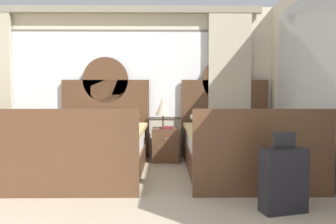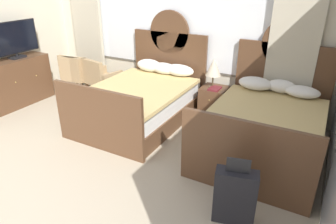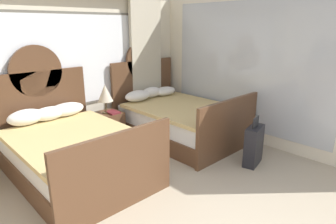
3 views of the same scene
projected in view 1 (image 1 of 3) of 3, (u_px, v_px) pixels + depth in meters
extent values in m
cube|color=beige|center=(112.00, 83.00, 5.50)|extent=(5.80, 0.07, 2.70)
cube|color=#646054|center=(111.00, 75.00, 5.45)|extent=(3.86, 0.02, 1.61)
cube|color=white|center=(111.00, 75.00, 5.44)|extent=(3.78, 0.02, 1.53)
cube|color=#C1B79E|center=(229.00, 85.00, 5.39)|extent=(0.76, 0.08, 2.60)
cube|color=gray|center=(110.00, 9.00, 5.30)|extent=(5.34, 0.10, 0.12)
cube|color=#B2B7BC|center=(330.00, 75.00, 3.53)|extent=(0.01, 3.18, 2.27)
cube|color=brown|center=(92.00, 162.00, 4.36)|extent=(1.46, 2.10, 0.30)
cube|color=white|center=(92.00, 142.00, 4.34)|extent=(1.40, 2.00, 0.29)
cube|color=tan|center=(90.00, 130.00, 4.25)|extent=(1.50, 1.90, 0.06)
cube|color=brown|center=(106.00, 119.00, 5.41)|extent=(1.54, 0.06, 1.39)
cylinder|color=brown|center=(106.00, 80.00, 5.37)|extent=(0.80, 0.06, 0.80)
cube|color=brown|center=(68.00, 153.00, 3.26)|extent=(1.54, 0.06, 0.96)
ellipsoid|color=white|center=(85.00, 116.00, 5.16)|extent=(0.53, 0.29, 0.24)
ellipsoid|color=white|center=(104.00, 117.00, 5.15)|extent=(0.53, 0.25, 0.21)
ellipsoid|color=white|center=(122.00, 116.00, 5.18)|extent=(0.58, 0.29, 0.21)
cube|color=brown|center=(239.00, 162.00, 4.38)|extent=(1.46, 2.10, 0.30)
cube|color=white|center=(239.00, 142.00, 4.36)|extent=(1.40, 2.00, 0.29)
cube|color=tan|center=(240.00, 130.00, 4.28)|extent=(1.50, 1.90, 0.06)
cube|color=brown|center=(224.00, 119.00, 5.43)|extent=(1.54, 0.06, 1.39)
cylinder|color=brown|center=(225.00, 80.00, 5.39)|extent=(0.80, 0.06, 0.80)
cube|color=brown|center=(263.00, 153.00, 3.29)|extent=(1.54, 0.06, 0.96)
ellipsoid|color=white|center=(206.00, 117.00, 5.15)|extent=(0.55, 0.34, 0.21)
ellipsoid|color=white|center=(229.00, 116.00, 5.20)|extent=(0.45, 0.27, 0.21)
ellipsoid|color=white|center=(248.00, 118.00, 5.15)|extent=(0.53, 0.31, 0.18)
cube|color=brown|center=(165.00, 144.00, 5.15)|extent=(0.44, 0.44, 0.56)
sphere|color=tan|center=(165.00, 139.00, 4.91)|extent=(0.02, 0.02, 0.02)
cylinder|color=brown|center=(163.00, 127.00, 5.13)|extent=(0.14, 0.14, 0.02)
cylinder|color=brown|center=(163.00, 121.00, 5.12)|extent=(0.03, 0.03, 0.20)
cone|color=beige|center=(163.00, 106.00, 5.11)|extent=(0.27, 0.27, 0.30)
cube|color=maroon|center=(168.00, 128.00, 5.05)|extent=(0.18, 0.26, 0.03)
cube|color=tan|center=(22.00, 140.00, 4.92)|extent=(0.71, 0.71, 0.10)
cube|color=tan|center=(10.00, 126.00, 4.65)|extent=(0.60, 0.21, 0.42)
cube|color=tan|center=(36.00, 133.00, 4.85)|extent=(0.18, 0.54, 0.16)
cube|color=tan|center=(7.00, 132.00, 4.97)|extent=(0.18, 0.54, 0.16)
cylinder|color=brown|center=(45.00, 152.00, 5.12)|extent=(0.04, 0.04, 0.33)
cylinder|color=brown|center=(19.00, 150.00, 5.22)|extent=(0.04, 0.04, 0.33)
cylinder|color=brown|center=(25.00, 157.00, 4.63)|extent=(0.04, 0.04, 0.33)
cylinder|color=brown|center=(2.00, 150.00, 5.23)|extent=(0.04, 0.04, 0.33)
cylinder|color=brown|center=(5.00, 151.00, 5.17)|extent=(0.04, 0.04, 0.33)
cube|color=black|center=(283.00, 180.00, 2.85)|extent=(0.46, 0.28, 0.61)
cube|color=#232326|center=(284.00, 140.00, 2.83)|extent=(0.23, 0.07, 0.15)
cylinder|color=black|center=(267.00, 211.00, 2.83)|extent=(0.05, 0.03, 0.05)
cylinder|color=black|center=(298.00, 208.00, 2.91)|extent=(0.05, 0.03, 0.05)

